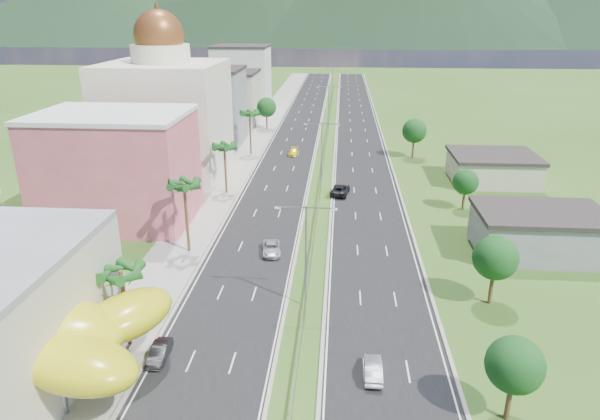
# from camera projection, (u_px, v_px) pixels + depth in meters

# --- Properties ---
(ground) EXTENTS (500.00, 500.00, 0.00)m
(ground) POSITION_uv_depth(u_px,v_px,m) (298.00, 366.00, 45.69)
(ground) COLOR #2D5119
(ground) RESTS_ON ground
(road_left) EXTENTS (11.00, 260.00, 0.04)m
(road_left) POSITION_uv_depth(u_px,v_px,m) (297.00, 134.00, 130.18)
(road_left) COLOR black
(road_left) RESTS_ON ground
(road_right) EXTENTS (11.00, 260.00, 0.04)m
(road_right) POSITION_uv_depth(u_px,v_px,m) (359.00, 135.00, 129.10)
(road_right) COLOR black
(road_right) RESTS_ON ground
(sidewalk_left) EXTENTS (7.00, 260.00, 0.12)m
(sidewalk_left) POSITION_uv_depth(u_px,v_px,m) (258.00, 133.00, 130.84)
(sidewalk_left) COLOR gray
(sidewalk_left) RESTS_ON ground
(median_guardrail) EXTENTS (0.10, 216.06, 0.76)m
(median_guardrail) POSITION_uv_depth(u_px,v_px,m) (325.00, 151.00, 112.63)
(median_guardrail) COLOR gray
(median_guardrail) RESTS_ON ground
(streetlight_median_b) EXTENTS (6.04, 0.25, 11.00)m
(streetlight_median_b) POSITION_uv_depth(u_px,v_px,m) (306.00, 246.00, 52.63)
(streetlight_median_b) COLOR gray
(streetlight_median_b) RESTS_ON ground
(streetlight_median_c) EXTENTS (6.04, 0.25, 11.00)m
(streetlight_median_c) POSITION_uv_depth(u_px,v_px,m) (322.00, 148.00, 89.95)
(streetlight_median_c) COLOR gray
(streetlight_median_c) RESTS_ON ground
(streetlight_median_d) EXTENTS (6.04, 0.25, 11.00)m
(streetlight_median_d) POSITION_uv_depth(u_px,v_px,m) (329.00, 103.00, 131.93)
(streetlight_median_d) COLOR gray
(streetlight_median_d) RESTS_ON ground
(streetlight_median_e) EXTENTS (6.04, 0.25, 11.00)m
(streetlight_median_e) POSITION_uv_depth(u_px,v_px,m) (332.00, 81.00, 173.91)
(streetlight_median_e) COLOR gray
(streetlight_median_e) RESTS_ON ground
(lime_canopy) EXTENTS (18.00, 15.00, 7.40)m
(lime_canopy) POSITION_uv_depth(u_px,v_px,m) (38.00, 333.00, 41.62)
(lime_canopy) COLOR #B9B412
(lime_canopy) RESTS_ON ground
(pink_shophouse) EXTENTS (20.00, 15.00, 15.00)m
(pink_shophouse) POSITION_uv_depth(u_px,v_px,m) (117.00, 170.00, 74.90)
(pink_shophouse) COLOR #C75263
(pink_shophouse) RESTS_ON ground
(domed_building) EXTENTS (20.00, 20.00, 28.70)m
(domed_building) POSITION_uv_depth(u_px,v_px,m) (166.00, 113.00, 94.99)
(domed_building) COLOR beige
(domed_building) RESTS_ON ground
(midrise_grey) EXTENTS (16.00, 15.00, 16.00)m
(midrise_grey) POSITION_uv_depth(u_px,v_px,m) (206.00, 107.00, 119.43)
(midrise_grey) COLOR slate
(midrise_grey) RESTS_ON ground
(midrise_beige) EXTENTS (16.00, 15.00, 13.00)m
(midrise_beige) POSITION_uv_depth(u_px,v_px,m) (227.00, 99.00, 140.48)
(midrise_beige) COLOR #BDB39B
(midrise_beige) RESTS_ON ground
(midrise_white) EXTENTS (16.00, 15.00, 18.00)m
(midrise_white) POSITION_uv_depth(u_px,v_px,m) (242.00, 78.00, 161.05)
(midrise_white) COLOR silver
(midrise_white) RESTS_ON ground
(shed_near) EXTENTS (15.00, 10.00, 5.00)m
(shed_near) POSITION_uv_depth(u_px,v_px,m) (539.00, 234.00, 66.12)
(shed_near) COLOR slate
(shed_near) RESTS_ON ground
(shed_far) EXTENTS (14.00, 12.00, 4.40)m
(shed_far) POSITION_uv_depth(u_px,v_px,m) (492.00, 169.00, 94.07)
(shed_far) COLOR #BDB39B
(shed_far) RESTS_ON ground
(palm_tree_b) EXTENTS (3.60, 3.60, 8.10)m
(palm_tree_b) POSITION_uv_depth(u_px,v_px,m) (121.00, 275.00, 46.17)
(palm_tree_b) COLOR #47301C
(palm_tree_b) RESTS_ON ground
(palm_tree_c) EXTENTS (3.60, 3.60, 9.60)m
(palm_tree_c) POSITION_uv_depth(u_px,v_px,m) (184.00, 187.00, 64.32)
(palm_tree_c) COLOR #47301C
(palm_tree_c) RESTS_ON ground
(palm_tree_d) EXTENTS (3.60, 3.60, 8.60)m
(palm_tree_d) POSITION_uv_depth(u_px,v_px,m) (224.00, 149.00, 86.11)
(palm_tree_d) COLOR #47301C
(palm_tree_d) RESTS_ON ground
(palm_tree_e) EXTENTS (3.60, 3.60, 9.40)m
(palm_tree_e) POSITION_uv_depth(u_px,v_px,m) (250.00, 115.00, 109.17)
(palm_tree_e) COLOR #47301C
(palm_tree_e) RESTS_ON ground
(leafy_tree_lfar) EXTENTS (4.90, 4.90, 8.05)m
(leafy_tree_lfar) POSITION_uv_depth(u_px,v_px,m) (267.00, 107.00, 133.45)
(leafy_tree_lfar) COLOR #47301C
(leafy_tree_lfar) RESTS_ON ground
(leafy_tree_ra) EXTENTS (4.20, 4.20, 6.90)m
(leafy_tree_ra) POSITION_uv_depth(u_px,v_px,m) (515.00, 365.00, 38.19)
(leafy_tree_ra) COLOR #47301C
(leafy_tree_ra) RESTS_ON ground
(leafy_tree_rb) EXTENTS (4.55, 4.55, 7.47)m
(leafy_tree_rb) POSITION_uv_depth(u_px,v_px,m) (495.00, 258.00, 53.69)
(leafy_tree_rb) COLOR #47301C
(leafy_tree_rb) RESTS_ON ground
(leafy_tree_rc) EXTENTS (3.85, 3.85, 6.33)m
(leafy_tree_rc) POSITION_uv_depth(u_px,v_px,m) (466.00, 182.00, 79.88)
(leafy_tree_rc) COLOR #47301C
(leafy_tree_rc) RESTS_ON ground
(leafy_tree_rd) EXTENTS (4.90, 4.90, 8.05)m
(leafy_tree_rd) POSITION_uv_depth(u_px,v_px,m) (414.00, 131.00, 107.73)
(leafy_tree_rd) COLOR #47301C
(leafy_tree_rd) RESTS_ON ground
(mountain_ridge) EXTENTS (860.00, 140.00, 90.00)m
(mountain_ridge) POSITION_uv_depth(u_px,v_px,m) (409.00, 44.00, 461.19)
(mountain_ridge) COLOR black
(mountain_ridge) RESTS_ON ground
(car_dark_left) EXTENTS (1.53, 4.03, 1.31)m
(car_dark_left) POSITION_uv_depth(u_px,v_px,m) (160.00, 352.00, 46.39)
(car_dark_left) COLOR black
(car_dark_left) RESTS_ON road_left
(car_silver_mid_left) EXTENTS (2.87, 5.05, 1.33)m
(car_silver_mid_left) POSITION_uv_depth(u_px,v_px,m) (271.00, 248.00, 66.51)
(car_silver_mid_left) COLOR #A4A7AC
(car_silver_mid_left) RESTS_ON road_left
(car_yellow_far_left) EXTENTS (1.98, 4.49, 1.28)m
(car_yellow_far_left) POSITION_uv_depth(u_px,v_px,m) (294.00, 152.00, 111.51)
(car_yellow_far_left) COLOR yellow
(car_yellow_far_left) RESTS_ON road_left
(car_silver_right) EXTENTS (1.49, 4.14, 1.36)m
(car_silver_right) POSITION_uv_depth(u_px,v_px,m) (373.00, 369.00, 44.22)
(car_silver_right) COLOR #B6BABF
(car_silver_right) RESTS_ON road_right
(car_dark_far_right) EXTENTS (3.49, 6.03, 1.58)m
(car_dark_far_right) POSITION_uv_depth(u_px,v_px,m) (340.00, 190.00, 87.67)
(car_dark_far_right) COLOR black
(car_dark_far_right) RESTS_ON road_right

